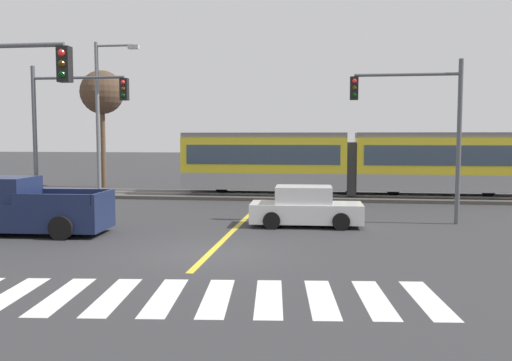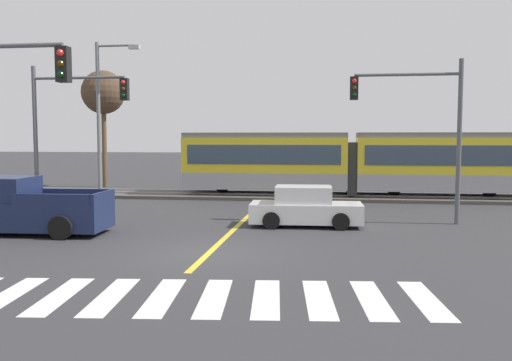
{
  "view_description": "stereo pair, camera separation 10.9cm",
  "coord_description": "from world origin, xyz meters",
  "px_view_note": "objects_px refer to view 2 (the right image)",
  "views": [
    {
      "loc": [
        3.41,
        -15.13,
        3.37
      ],
      "look_at": [
        0.46,
        6.7,
        1.6
      ],
      "focal_mm": 38.0,
      "sensor_mm": 36.0,
      "label": 1
    },
    {
      "loc": [
        3.52,
        -15.11,
        3.37
      ],
      "look_at": [
        0.46,
        6.7,
        1.6
      ],
      "focal_mm": 38.0,
      "sensor_mm": 36.0,
      "label": 2
    }
  ],
  "objects_px": {
    "sedan_crossing": "(306,208)",
    "traffic_light_mid_right": "(422,117)",
    "traffic_light_mid_left": "(66,118)",
    "light_rail_tram": "(352,161)",
    "pickup_truck": "(26,210)",
    "street_lamp_west": "(103,110)",
    "bare_tree_far_west": "(103,94)"
  },
  "relations": [
    {
      "from": "traffic_light_mid_left",
      "to": "light_rail_tram",
      "type": "bearing_deg",
      "value": 34.74
    },
    {
      "from": "traffic_light_mid_left",
      "to": "traffic_light_mid_right",
      "type": "distance_m",
      "value": 14.52
    },
    {
      "from": "pickup_truck",
      "to": "bare_tree_far_west",
      "type": "xyz_separation_m",
      "value": [
        -4.6,
        17.17,
        5.42
      ]
    },
    {
      "from": "traffic_light_mid_left",
      "to": "street_lamp_west",
      "type": "distance_m",
      "value": 6.02
    },
    {
      "from": "traffic_light_mid_right",
      "to": "sedan_crossing",
      "type": "bearing_deg",
      "value": -163.98
    },
    {
      "from": "pickup_truck",
      "to": "traffic_light_mid_left",
      "type": "distance_m",
      "value": 5.33
    },
    {
      "from": "bare_tree_far_west",
      "to": "street_lamp_west",
      "type": "bearing_deg",
      "value": -66.71
    },
    {
      "from": "light_rail_tram",
      "to": "street_lamp_west",
      "type": "relative_size",
      "value": 2.22
    },
    {
      "from": "pickup_truck",
      "to": "traffic_light_mid_right",
      "type": "bearing_deg",
      "value": 16.89
    },
    {
      "from": "light_rail_tram",
      "to": "traffic_light_mid_left",
      "type": "relative_size",
      "value": 2.91
    },
    {
      "from": "sedan_crossing",
      "to": "street_lamp_west",
      "type": "xyz_separation_m",
      "value": [
        -11.09,
        7.05,
        4.07
      ]
    },
    {
      "from": "light_rail_tram",
      "to": "bare_tree_far_west",
      "type": "relative_size",
      "value": 2.38
    },
    {
      "from": "street_lamp_west",
      "to": "bare_tree_far_west",
      "type": "xyz_separation_m",
      "value": [
        -3.08,
        7.15,
        1.49
      ]
    },
    {
      "from": "traffic_light_mid_left",
      "to": "traffic_light_mid_right",
      "type": "xyz_separation_m",
      "value": [
        14.52,
        0.13,
        -0.03
      ]
    },
    {
      "from": "sedan_crossing",
      "to": "traffic_light_mid_right",
      "type": "distance_m",
      "value": 5.73
    },
    {
      "from": "street_lamp_west",
      "to": "bare_tree_far_west",
      "type": "relative_size",
      "value": 1.07
    },
    {
      "from": "light_rail_tram",
      "to": "sedan_crossing",
      "type": "distance_m",
      "value": 9.89
    },
    {
      "from": "street_lamp_west",
      "to": "pickup_truck",
      "type": "bearing_deg",
      "value": -81.38
    },
    {
      "from": "light_rail_tram",
      "to": "traffic_light_mid_right",
      "type": "bearing_deg",
      "value": -74.29
    },
    {
      "from": "light_rail_tram",
      "to": "traffic_light_mid_right",
      "type": "relative_size",
      "value": 2.92
    },
    {
      "from": "pickup_truck",
      "to": "street_lamp_west",
      "type": "distance_m",
      "value": 10.87
    },
    {
      "from": "sedan_crossing",
      "to": "traffic_light_mid_left",
      "type": "height_order",
      "value": "traffic_light_mid_left"
    },
    {
      "from": "traffic_light_mid_left",
      "to": "bare_tree_far_west",
      "type": "xyz_separation_m",
      "value": [
        -4.04,
        13.06,
        2.08
      ]
    },
    {
      "from": "traffic_light_mid_right",
      "to": "bare_tree_far_west",
      "type": "relative_size",
      "value": 0.81
    },
    {
      "from": "bare_tree_far_west",
      "to": "light_rail_tram",
      "type": "bearing_deg",
      "value": -15.89
    },
    {
      "from": "traffic_light_mid_right",
      "to": "bare_tree_far_west",
      "type": "bearing_deg",
      "value": 145.13
    },
    {
      "from": "sedan_crossing",
      "to": "pickup_truck",
      "type": "bearing_deg",
      "value": -162.71
    },
    {
      "from": "light_rail_tram",
      "to": "traffic_light_mid_left",
      "type": "bearing_deg",
      "value": -145.26
    },
    {
      "from": "street_lamp_west",
      "to": "bare_tree_far_west",
      "type": "distance_m",
      "value": 7.92
    },
    {
      "from": "pickup_truck",
      "to": "traffic_light_mid_right",
      "type": "distance_m",
      "value": 14.96
    },
    {
      "from": "light_rail_tram",
      "to": "pickup_truck",
      "type": "distance_m",
      "value": 17.15
    },
    {
      "from": "light_rail_tram",
      "to": "traffic_light_mid_right",
      "type": "height_order",
      "value": "traffic_light_mid_right"
    }
  ]
}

